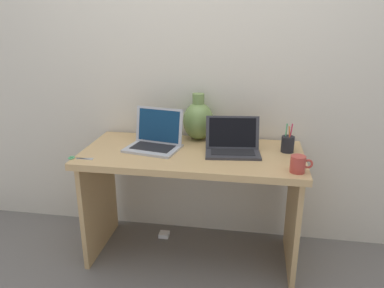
# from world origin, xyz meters

# --- Properties ---
(ground_plane) EXTENTS (6.00, 6.00, 0.00)m
(ground_plane) POSITION_xyz_m (0.00, 0.00, 0.00)
(ground_plane) COLOR slate
(back_wall) EXTENTS (4.40, 0.04, 2.40)m
(back_wall) POSITION_xyz_m (0.00, 0.36, 1.20)
(back_wall) COLOR beige
(back_wall) RESTS_ON ground
(desk) EXTENTS (1.35, 0.63, 0.74)m
(desk) POSITION_xyz_m (0.00, 0.00, 0.57)
(desk) COLOR tan
(desk) RESTS_ON ground
(laptop_left) EXTENTS (0.36, 0.30, 0.24)m
(laptop_left) POSITION_xyz_m (-0.24, 0.04, 0.80)
(laptop_left) COLOR #B2B2B7
(laptop_left) RESTS_ON desk
(laptop_right) EXTENTS (0.35, 0.25, 0.21)m
(laptop_right) POSITION_xyz_m (0.24, 0.03, 0.79)
(laptop_right) COLOR #333338
(laptop_right) RESTS_ON desk
(green_vase) EXTENTS (0.20, 0.20, 0.31)m
(green_vase) POSITION_xyz_m (0.00, 0.26, 0.87)
(green_vase) COLOR #75934C
(green_vase) RESTS_ON desk
(coffee_mug) EXTENTS (0.12, 0.08, 0.09)m
(coffee_mug) POSITION_xyz_m (0.61, -0.22, 0.78)
(coffee_mug) COLOR #B23D33
(coffee_mug) RESTS_ON desk
(pen_cup) EXTENTS (0.08, 0.08, 0.18)m
(pen_cup) POSITION_xyz_m (0.57, 0.10, 0.79)
(pen_cup) COLOR black
(pen_cup) RESTS_ON desk
(scissors) EXTENTS (0.15, 0.05, 0.01)m
(scissors) POSITION_xyz_m (-0.65, -0.23, 0.74)
(scissors) COLOR #B7B7BC
(scissors) RESTS_ON desk
(power_brick) EXTENTS (0.07, 0.07, 0.03)m
(power_brick) POSITION_xyz_m (-0.24, 0.18, 0.01)
(power_brick) COLOR white
(power_brick) RESTS_ON ground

